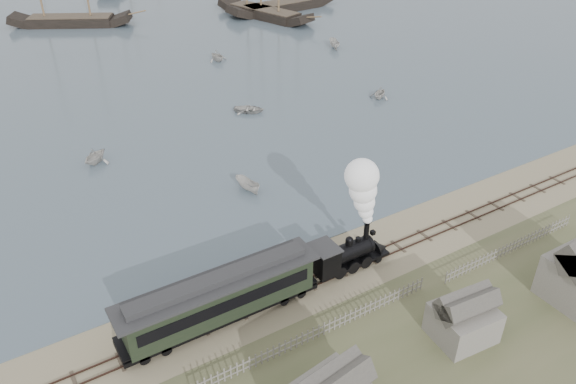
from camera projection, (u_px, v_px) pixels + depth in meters
ground at (337, 253)px, 46.96m from camera, size 600.00×600.00×0.00m
rail_track at (351, 266)px, 45.50m from camera, size 120.00×1.80×0.16m
picket_fence_west at (319, 337)px, 39.05m from camera, size 19.00×0.10×1.20m
picket_fence_east at (510, 253)px, 47.03m from camera, size 15.00×0.10×1.20m
shed_mid at (460, 336)px, 39.17m from camera, size 4.00×3.50×3.60m
locomotive at (360, 222)px, 43.52m from camera, size 7.31×2.73×9.11m
passenger_coach at (220, 297)px, 39.22m from camera, size 14.90×2.87×3.62m
beached_dinghy at (181, 306)px, 41.10m from camera, size 4.06×4.33×0.73m
rowboat_1 at (95, 156)px, 59.42m from camera, size 4.35×4.42×1.77m
rowboat_2 at (247, 185)px, 54.89m from camera, size 3.34×1.98×1.21m
rowboat_3 at (249, 109)px, 70.79m from camera, size 4.51×4.71×0.79m
rowboat_4 at (380, 93)px, 74.35m from camera, size 3.70×3.85×1.56m
rowboat_5 at (334, 44)px, 92.28m from camera, size 3.79×2.44×1.37m
rowboat_7 at (217, 56)px, 86.86m from camera, size 3.64×3.26×1.72m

